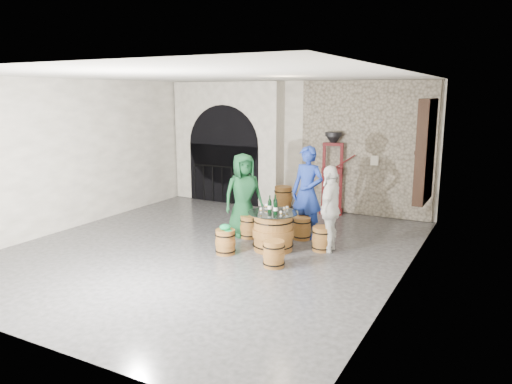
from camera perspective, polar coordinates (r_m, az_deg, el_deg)
The scene contains 31 objects.
ground at distance 9.32m, azimuth -5.17°, elevation -6.60°, with size 8.00×8.00×0.00m, color #2A2A2C.
wall_back at distance 12.46m, azimuth 4.83°, elevation 5.54°, with size 8.00×8.00×0.00m, color white.
wall_front at distance 6.08m, azimuth -26.50°, elevation -1.97°, with size 8.00×8.00×0.00m, color white.
wall_left at distance 11.25m, azimuth -20.47°, elevation 4.21°, with size 8.00×8.00×0.00m, color white.
wall_right at distance 7.63m, azimuth 17.19°, elevation 1.26°, with size 8.00×8.00×0.00m, color white.
ceiling at distance 8.87m, azimuth -5.55°, elevation 13.47°, with size 8.00×8.00×0.00m, color beige.
stone_facing_panel at distance 11.82m, azimuth 12.79°, elevation 4.97°, with size 3.20×0.12×3.18m, color gray.
arched_opening at distance 13.10m, azimuth -3.33°, elevation 5.77°, with size 3.10×0.60×3.19m.
shuttered_window at distance 9.97m, azimuth 19.25°, elevation 4.60°, with size 0.23×1.10×2.00m.
barrel_table at distance 9.10m, azimuth 2.03°, elevation -4.64°, with size 0.94×0.94×0.73m.
barrel_stool_left at distance 9.89m, azimuth -0.81°, elevation -4.11°, with size 0.39×0.39×0.46m.
barrel_stool_far at distance 9.83m, azimuth 5.40°, elevation -4.26°, with size 0.39×0.39×0.46m.
barrel_stool_right at distance 9.17m, azimuth 7.77°, elevation -5.49°, with size 0.39×0.39×0.46m.
barrel_stool_near_right at distance 8.26m, azimuth 2.11°, elevation -7.29°, with size 0.39×0.39×0.46m.
barrel_stool_near_left at distance 8.92m, azimuth -3.62°, elevation -5.88°, with size 0.39×0.39×0.46m.
green_cap at distance 8.84m, azimuth -3.63°, elevation -4.18°, with size 0.25×0.21×0.11m.
person_green at distance 9.94m, azimuth -1.49°, elevation -0.32°, with size 0.83×0.54×1.70m, color #124222.
person_blue at distance 9.80m, azimuth 6.07°, elevation -0.05°, with size 0.68×0.45×1.87m, color navy.
person_white at distance 9.03m, azimuth 8.70°, elevation -1.95°, with size 0.95×0.39×1.62m, color silver.
wine_bottle_left at distance 8.94m, azimuth 1.63°, elevation -1.62°, with size 0.08×0.08×0.32m.
wine_bottle_center at distance 8.81m, azimuth 2.31°, elevation -1.82°, with size 0.08×0.08×0.32m.
wine_bottle_right at distance 9.03m, azimuth 2.28°, elevation -1.49°, with size 0.08×0.08×0.32m.
tasting_glass_a at distance 8.93m, azimuth 0.58°, elevation -2.17°, with size 0.05×0.05×0.10m, color #C58426, non-canonical shape.
tasting_glass_b at distance 8.98m, azimuth 3.33°, elevation -2.10°, with size 0.05×0.05×0.10m, color #C58426, non-canonical shape.
tasting_glass_c at distance 9.22m, azimuth 1.34°, elevation -1.73°, with size 0.05×0.05×0.10m, color #C58426, non-canonical shape.
tasting_glass_d at distance 9.07m, azimuth 3.69°, elevation -1.97°, with size 0.05×0.05×0.10m, color #C58426, non-canonical shape.
tasting_glass_e at distance 8.70m, azimuth 2.94°, elevation -2.55°, with size 0.05×0.05×0.10m, color #C58426, non-canonical shape.
tasting_glass_f at distance 9.24m, azimuth 1.16°, elevation -1.71°, with size 0.05×0.05×0.10m, color #C58426, non-canonical shape.
side_barrel at distance 12.15m, azimuth 3.20°, elevation -0.79°, with size 0.46×0.46×0.61m.
corking_press at distance 11.86m, azimuth 9.00°, elevation 2.96°, with size 0.85×0.54×1.98m.
control_box at distance 11.71m, azimuth 13.81°, elevation 3.63°, with size 0.18×0.10×0.22m, color silver.
Camera 1 is at (4.88, -7.40, 2.89)m, focal length 34.00 mm.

